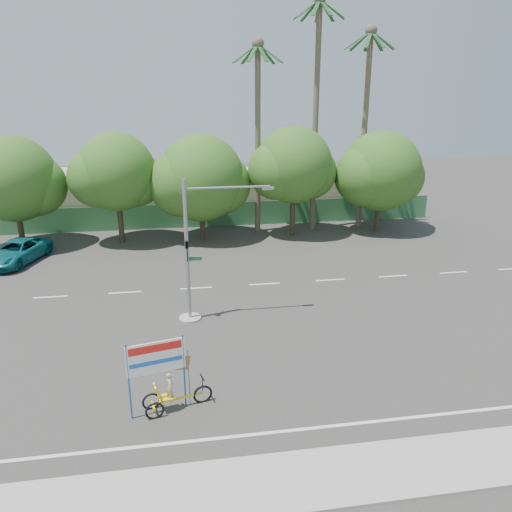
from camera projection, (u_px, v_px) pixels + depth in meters
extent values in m
plane|color=#33302D|center=(252.00, 355.00, 21.50)|extent=(120.00, 120.00, 0.00)
cube|color=gray|center=(292.00, 482.00, 14.46)|extent=(50.00, 2.40, 0.12)
cube|color=#336B3D|center=(212.00, 215.00, 41.30)|extent=(38.00, 0.08, 2.00)
cube|color=#C0AF98|center=(94.00, 196.00, 43.66)|extent=(12.00, 8.00, 4.00)
cube|color=#C0AF98|center=(294.00, 192.00, 46.48)|extent=(14.00, 8.00, 3.60)
cylinder|color=#473828|center=(20.00, 223.00, 35.64)|extent=(0.40, 0.40, 3.52)
sphere|color=#2E5B1A|center=(13.00, 179.00, 34.62)|extent=(6.00, 6.00, 6.00)
sphere|color=#2E5B1A|center=(36.00, 185.00, 35.28)|extent=(4.32, 4.32, 4.32)
cylinder|color=#473828|center=(120.00, 218.00, 36.67)|extent=(0.40, 0.40, 3.74)
sphere|color=#2E5B1A|center=(116.00, 172.00, 35.59)|extent=(5.60, 5.60, 5.60)
sphere|color=#2E5B1A|center=(135.00, 179.00, 36.26)|extent=(4.03, 4.03, 4.03)
sphere|color=#2E5B1A|center=(98.00, 178.00, 35.27)|extent=(4.26, 4.26, 4.26)
cylinder|color=#473828|center=(202.00, 218.00, 37.66)|extent=(0.40, 0.40, 3.30)
sphere|color=#2E5B1A|center=(201.00, 178.00, 36.71)|extent=(6.40, 6.40, 6.40)
sphere|color=#2E5B1A|center=(220.00, 184.00, 37.38)|extent=(4.61, 4.61, 4.61)
sphere|color=#2E5B1A|center=(181.00, 183.00, 36.35)|extent=(4.86, 4.86, 4.86)
cylinder|color=#473828|center=(293.00, 211.00, 38.64)|extent=(0.40, 0.40, 3.87)
sphere|color=#2E5B1A|center=(294.00, 165.00, 37.52)|extent=(5.80, 5.80, 5.80)
sphere|color=#2E5B1A|center=(309.00, 172.00, 38.20)|extent=(4.18, 4.18, 4.18)
sphere|color=#2E5B1A|center=(277.00, 171.00, 37.20)|extent=(4.41, 4.41, 4.41)
cylinder|color=#473828|center=(378.00, 210.00, 39.79)|extent=(0.40, 0.40, 3.43)
sphere|color=#2E5B1A|center=(381.00, 171.00, 38.79)|extent=(6.20, 6.20, 6.20)
sphere|color=#2E5B1A|center=(396.00, 177.00, 39.46)|extent=(4.46, 4.46, 4.46)
sphere|color=#2E5B1A|center=(365.00, 176.00, 38.45)|extent=(4.71, 4.71, 4.71)
cylinder|color=#70604C|center=(315.00, 122.00, 38.27)|extent=(0.44, 0.44, 17.00)
cube|color=#1C4C21|center=(332.00, 9.00, 35.92)|extent=(1.91, 0.28, 1.36)
cube|color=#1C4C21|center=(327.00, 10.00, 36.45)|extent=(1.65, 1.44, 1.36)
cube|color=#1C4C21|center=(318.00, 11.00, 36.67)|extent=(0.61, 1.93, 1.36)
cube|color=#1C4C21|center=(310.00, 10.00, 36.47)|extent=(1.20, 1.80, 1.36)
cube|color=#1C4C21|center=(306.00, 9.00, 35.94)|extent=(1.89, 0.92, 1.36)
cube|color=#1C4C21|center=(309.00, 8.00, 35.34)|extent=(1.89, 0.92, 1.36)
cube|color=#1C4C21|center=(316.00, 7.00, 34.94)|extent=(1.20, 1.80, 1.36)
cube|color=#1C4C21|center=(326.00, 7.00, 34.93)|extent=(0.61, 1.93, 1.36)
cube|color=#1C4C21|center=(332.00, 8.00, 35.32)|extent=(1.65, 1.44, 1.36)
cylinder|color=#70604C|center=(364.00, 134.00, 39.20)|extent=(0.44, 0.44, 15.00)
sphere|color=#70604C|center=(371.00, 30.00, 36.82)|extent=(0.90, 0.90, 0.90)
cube|color=#1C4C21|center=(382.00, 40.00, 37.17)|extent=(1.91, 0.28, 1.36)
cube|color=#1C4C21|center=(377.00, 41.00, 37.70)|extent=(1.65, 1.44, 1.36)
cube|color=#1C4C21|center=(368.00, 41.00, 37.92)|extent=(0.61, 1.93, 1.36)
cube|color=#1C4C21|center=(361.00, 41.00, 37.72)|extent=(1.20, 1.80, 1.36)
cube|color=#1C4C21|center=(358.00, 40.00, 37.19)|extent=(1.89, 0.92, 1.36)
cube|color=#1C4C21|center=(361.00, 39.00, 36.59)|extent=(1.89, 0.92, 1.36)
cube|color=#1C4C21|center=(369.00, 39.00, 36.19)|extent=(1.20, 1.80, 1.36)
cube|color=#1C4C21|center=(377.00, 39.00, 36.18)|extent=(0.61, 1.93, 1.36)
cube|color=#1C4C21|center=(383.00, 39.00, 36.57)|extent=(1.65, 1.44, 1.36)
cylinder|color=#70604C|center=(258.00, 143.00, 38.06)|extent=(0.44, 0.44, 14.00)
sphere|color=#70604C|center=(258.00, 43.00, 35.83)|extent=(0.90, 0.90, 0.90)
cube|color=#1C4C21|center=(271.00, 53.00, 36.19)|extent=(1.91, 0.28, 1.36)
cube|color=#1C4C21|center=(266.00, 54.00, 36.72)|extent=(1.65, 1.44, 1.36)
cube|color=#1C4C21|center=(258.00, 54.00, 36.93)|extent=(0.61, 1.93, 1.36)
cube|color=#1C4C21|center=(250.00, 54.00, 36.73)|extent=(1.20, 1.80, 1.36)
cube|color=#1C4C21|center=(245.00, 53.00, 36.21)|extent=(1.89, 0.92, 1.36)
cube|color=#1C4C21|center=(246.00, 53.00, 35.60)|extent=(1.89, 0.92, 1.36)
cube|color=#1C4C21|center=(253.00, 52.00, 35.21)|extent=(1.20, 1.80, 1.36)
cube|color=#1C4C21|center=(262.00, 52.00, 35.20)|extent=(0.61, 1.93, 1.36)
cube|color=#1C4C21|center=(269.00, 53.00, 35.58)|extent=(1.65, 1.44, 1.36)
cylinder|color=gray|center=(190.00, 318.00, 24.84)|extent=(1.10, 1.10, 0.10)
cylinder|color=gray|center=(187.00, 252.00, 23.74)|extent=(0.18, 0.18, 7.00)
cylinder|color=gray|center=(228.00, 187.00, 23.08)|extent=(4.00, 0.10, 0.10)
cube|color=gray|center=(268.00, 188.00, 23.40)|extent=(0.55, 0.20, 0.12)
imported|color=black|center=(187.00, 252.00, 23.51)|extent=(0.16, 0.20, 1.00)
cube|color=#14662D|center=(195.00, 259.00, 23.91)|extent=(0.70, 0.04, 0.18)
torus|color=black|center=(203.00, 394.00, 18.15)|extent=(0.72, 0.24, 0.72)
torus|color=black|center=(151.00, 401.00, 17.77)|extent=(0.68, 0.23, 0.67)
torus|color=black|center=(155.00, 411.00, 17.24)|extent=(0.68, 0.23, 0.67)
cube|color=yellow|center=(178.00, 398.00, 17.80)|extent=(1.78, 0.46, 0.06)
cube|color=yellow|center=(153.00, 406.00, 17.50)|extent=(0.20, 0.64, 0.05)
cube|color=yellow|center=(166.00, 397.00, 17.60)|extent=(0.62, 0.55, 0.06)
cube|color=yellow|center=(158.00, 392.00, 17.41)|extent=(0.34, 0.49, 0.58)
cylinder|color=black|center=(202.00, 384.00, 18.01)|extent=(0.04, 0.04, 0.59)
cube|color=black|center=(202.00, 377.00, 17.92)|extent=(0.15, 0.48, 0.04)
imported|color=#CCB284|center=(170.00, 387.00, 17.53)|extent=(0.36, 0.47, 1.15)
cylinder|color=#1754B3|center=(129.00, 382.00, 16.88)|extent=(0.07, 0.07, 2.88)
cylinder|color=#1754B3|center=(184.00, 371.00, 17.56)|extent=(0.07, 0.07, 2.88)
cube|color=white|center=(156.00, 358.00, 16.98)|extent=(1.99, 0.50, 1.17)
cube|color=red|center=(155.00, 348.00, 16.83)|extent=(1.77, 0.42, 0.28)
cube|color=#1754B3|center=(156.00, 362.00, 17.00)|extent=(1.77, 0.42, 0.15)
cylinder|color=black|center=(189.00, 378.00, 17.72)|extent=(0.03, 0.03, 2.24)
cube|color=red|center=(178.00, 363.00, 17.37)|extent=(0.93, 0.23, 0.70)
imported|color=#0F636D|center=(16.00, 252.00, 32.70)|extent=(4.04, 5.84, 1.48)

